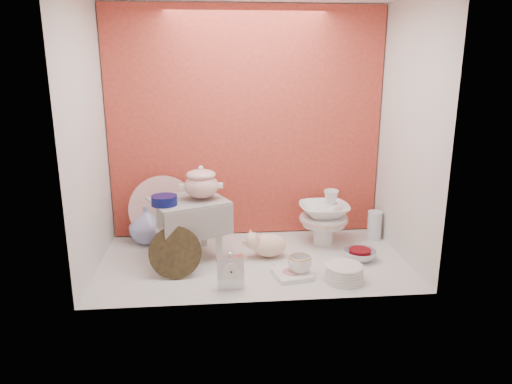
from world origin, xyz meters
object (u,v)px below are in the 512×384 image
Objects in this scene: blue_white_vase at (147,224)px; mantel_clock at (231,271)px; step_stool at (189,228)px; gold_rim_teacup at (300,264)px; porcelain_tower at (324,217)px; plush_pig at (269,245)px; crystal_bowl at (360,255)px; floral_platter at (163,209)px; dinner_plate_stack at (344,273)px; soup_tureen at (201,182)px.

blue_white_vase reaches higher than mantel_clock.
step_stool is 0.71m from gold_rim_teacup.
porcelain_tower reaches higher than step_stool.
crystal_bowl is (0.54, -0.09, -0.05)m from plush_pig.
plush_pig is 0.44m from porcelain_tower.
crystal_bowl is at bearing -20.00° from floral_platter.
floral_platter reaches higher than mantel_clock.
porcelain_tower is (0.38, 0.19, 0.10)m from plush_pig.
blue_white_vase reaches higher than dinner_plate_stack.
soup_tureen is 1.11× the size of dinner_plate_stack.
step_stool reaches higher than mantel_clock.
blue_white_vase is (-0.10, -0.02, -0.10)m from floral_platter.
porcelain_tower reaches higher than gold_rim_teacup.
step_stool is 1.04m from crystal_bowl.
soup_tureen is at bearing 103.72° from mantel_clock.
gold_rim_teacup is (0.80, -0.61, -0.16)m from floral_platter.
dinner_plate_stack is (0.23, -0.09, -0.02)m from gold_rim_teacup.
mantel_clock is at bearing -176.38° from dinner_plate_stack.
soup_tureen is 1.00× the size of blue_white_vase.
soup_tureen reaches higher than mantel_clock.
floral_platter is 0.76m from plush_pig.
plush_pig is at bearing 135.71° from dinner_plate_stack.
gold_rim_teacup is 0.59× the size of dinner_plate_stack.
mantel_clock reaches higher than gold_rim_teacup.
dinner_plate_stack reaches higher than crystal_bowl.
blue_white_vase is 1.89× the size of gold_rim_teacup.
floral_platter is at bearing 114.96° from mantel_clock.
dinner_plate_stack is (0.84, -0.42, -0.13)m from step_stool.
step_stool reaches higher than crystal_bowl.
blue_white_vase is (-0.29, 0.26, -0.06)m from step_stool.
soup_tureen is 0.45m from floral_platter.
mantel_clock is at bearing -72.20° from soup_tureen.
plush_pig is at bearing -31.20° from step_stool.
crystal_bowl is (0.40, 0.18, -0.03)m from gold_rim_teacup.
soup_tureen reaches higher than dinner_plate_stack.
gold_rim_teacup is (0.14, -0.27, -0.02)m from plush_pig.
floral_platter is at bearing 11.87° from blue_white_vase.
floral_platter reaches higher than plush_pig.
plush_pig is 0.30m from gold_rim_teacup.
plush_pig is (0.25, 0.40, -0.02)m from mantel_clock.
step_stool is 2.08× the size of mantel_clock.
crystal_bowl is at bearing 23.90° from gold_rim_teacup.
step_stool is 1.58× the size of plush_pig.
blue_white_vase is 1.15m from porcelain_tower.
soup_tureen is 1.26× the size of crystal_bowl.
porcelain_tower is at bearing 119.45° from crystal_bowl.
step_stool is at bearing -41.88° from blue_white_vase.
mantel_clock is at bearing -158.89° from crystal_bowl.
porcelain_tower is (0.24, 0.46, 0.12)m from gold_rim_teacup.
plush_pig is at bearing -22.80° from blue_white_vase.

